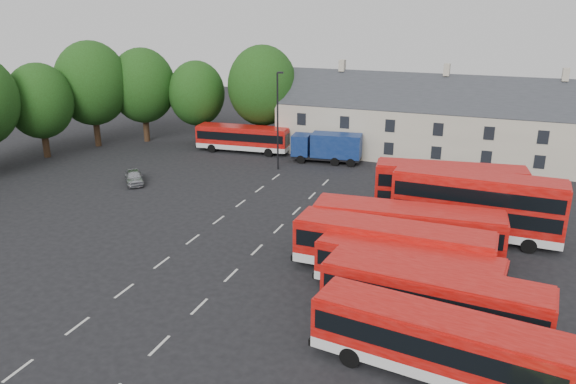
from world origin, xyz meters
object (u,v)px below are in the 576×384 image
object	(u,v)px
bus_dd_south	(476,203)
lamppost	(278,118)
box_truck	(328,146)
silver_car	(134,177)
bus_row_a	(436,340)

from	to	relation	value
bus_dd_south	lamppost	distance (m)	22.56
box_truck	silver_car	world-z (taller)	box_truck
box_truck	bus_row_a	bearing A→B (deg)	-71.79
bus_dd_south	bus_row_a	bearing A→B (deg)	-90.50
bus_dd_south	box_truck	size ratio (longest dim) A/B	1.58
bus_row_a	lamppost	xyz separation A→B (m)	(-18.69, 28.14, 3.29)
bus_row_a	bus_dd_south	world-z (taller)	bus_dd_south
box_truck	lamppost	world-z (taller)	lamppost
bus_dd_south	silver_car	size ratio (longest dim) A/B	3.11
box_truck	lamppost	bearing A→B (deg)	-140.83
bus_dd_south	box_truck	distance (m)	21.73
silver_car	lamppost	xyz separation A→B (m)	(10.79, 9.09, 4.54)
bus_row_a	silver_car	world-z (taller)	bus_row_a
silver_car	lamppost	distance (m)	14.82
bus_row_a	bus_dd_south	bearing A→B (deg)	95.53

